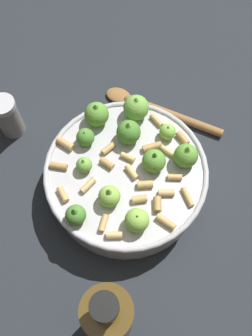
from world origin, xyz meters
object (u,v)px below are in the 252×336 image
object	(u,v)px
pepper_shaker	(8,117)
olive_oil_bottle	(109,318)
cooking_pan	(126,175)
wooden_spoon	(156,109)

from	to	relation	value
pepper_shaker	olive_oil_bottle	size ratio (longest dim) A/B	0.37
cooking_pan	pepper_shaker	bearing A→B (deg)	-38.71
olive_oil_bottle	cooking_pan	bearing A→B (deg)	-105.86
cooking_pan	olive_oil_bottle	world-z (taller)	olive_oil_bottle
pepper_shaker	wooden_spoon	size ratio (longest dim) A/B	0.41
pepper_shaker	wooden_spoon	world-z (taller)	pepper_shaker
pepper_shaker	olive_oil_bottle	xyz separation A→B (m)	(-0.13, 0.38, 0.06)
cooking_pan	pepper_shaker	world-z (taller)	cooking_pan
cooking_pan	wooden_spoon	bearing A→B (deg)	-120.55
cooking_pan	pepper_shaker	size ratio (longest dim) A/B	3.09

